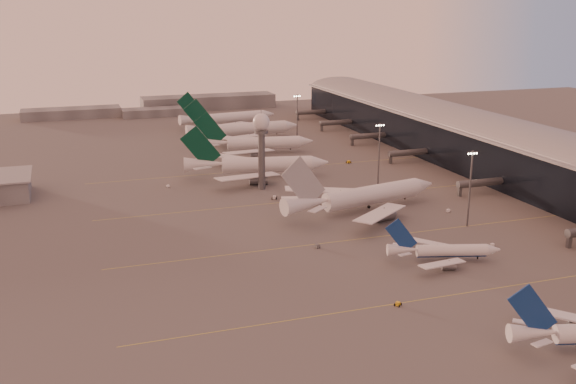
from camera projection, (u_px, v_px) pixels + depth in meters
name	position (u px, v px, depth m)	size (l,w,h in m)	color
ground	(394.00, 325.00, 151.08)	(700.00, 700.00, 0.00)	#595656
taxiway_markings	(397.00, 233.00, 211.42)	(180.00, 185.25, 0.02)	gold
terminal	(503.00, 150.00, 282.08)	(57.00, 362.00, 23.04)	black
radar_tower	(261.00, 136.00, 256.27)	(6.40, 6.40, 31.10)	#505257
mast_b	(470.00, 185.00, 214.57)	(3.60, 0.56, 25.00)	#505257
mast_c	(379.00, 152.00, 263.11)	(3.60, 0.56, 25.00)	#505257
mast_d	(297.00, 116.00, 344.47)	(3.60, 0.56, 25.00)	#505257
distant_horizon	(170.00, 106.00, 447.01)	(165.00, 37.50, 9.00)	slate
narrowbody_mid	(444.00, 253.00, 187.93)	(31.93, 25.11, 12.81)	silver
widebody_white	(363.00, 200.00, 233.20)	(63.50, 50.36, 22.62)	silver
greentail_a	(258.00, 168.00, 278.69)	(60.35, 48.27, 22.16)	silver
greentail_b	(256.00, 146.00, 323.13)	(56.64, 45.38, 20.71)	silver
greentail_c	(244.00, 132.00, 356.88)	(62.57, 50.51, 22.72)	silver
greentail_d	(229.00, 120.00, 392.19)	(59.98, 48.11, 21.88)	silver
gsv_tug_mid	(398.00, 304.00, 160.68)	(3.53, 3.75, 0.93)	yellow
gsv_truck_b	(494.00, 243.00, 199.60)	(5.20, 2.02, 2.09)	white
gsv_truck_c	(319.00, 244.00, 198.63)	(6.44, 3.82, 2.45)	#56595B
gsv_catering_b	(449.00, 206.00, 232.12)	(5.30, 2.78, 4.21)	white
gsv_tug_far	(274.00, 198.00, 248.00)	(3.96, 4.64, 1.14)	white
gsv_truck_d	(167.00, 185.00, 263.97)	(3.33, 5.40, 2.05)	white
gsv_tug_hangar	(349.00, 162.00, 303.57)	(4.58, 3.83, 1.13)	yellow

